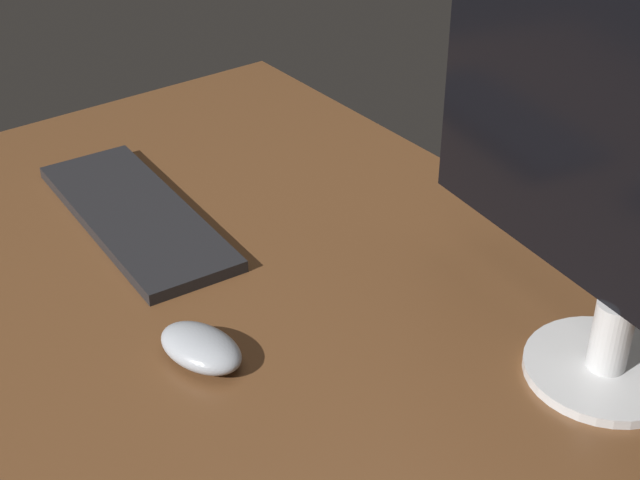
{
  "coord_description": "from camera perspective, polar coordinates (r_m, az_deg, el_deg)",
  "views": [
    {
      "loc": [
        69.92,
        -48.95,
        68.64
      ],
      "look_at": [
        -6.48,
        8.02,
        8.0
      ],
      "focal_mm": 53.55,
      "sensor_mm": 36.0,
      "label": 1
    }
  ],
  "objects": [
    {
      "name": "keyboard",
      "position": [
        1.3,
        -10.94,
        1.43
      ],
      "size": [
        38.42,
        15.6,
        1.6
      ],
      "primitive_type": "cube",
      "rotation": [
        0.0,
        0.0,
        -0.06
      ],
      "color": "black",
      "rests_on": "desk"
    },
    {
      "name": "computer_mouse",
      "position": [
        1.04,
        -7.13,
        -6.4
      ],
      "size": [
        11.8,
        8.68,
        3.4
      ],
      "primitive_type": "ellipsoid",
      "rotation": [
        0.0,
        0.0,
        0.23
      ],
      "color": "#999EA5",
      "rests_on": "desk"
    },
    {
      "name": "desk",
      "position": [
        1.09,
        -1.35,
        -5.94
      ],
      "size": [
        140.0,
        84.0,
        2.0
      ],
      "primitive_type": "cube",
      "color": "brown",
      "rests_on": "ground"
    }
  ]
}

